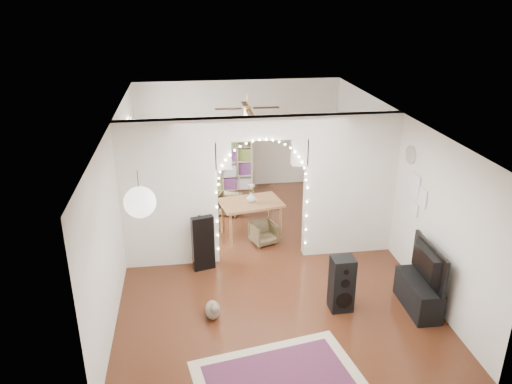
{
  "coord_description": "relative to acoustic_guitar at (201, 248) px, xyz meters",
  "views": [
    {
      "loc": [
        -1.27,
        -8.24,
        4.7
      ],
      "look_at": [
        -0.06,
        0.3,
        1.19
      ],
      "focal_mm": 35.0,
      "sensor_mm": 36.0,
      "label": 1
    }
  ],
  "objects": [
    {
      "name": "ceiling_fan",
      "position": [
        1.14,
        2.25,
        2.02
      ],
      "size": [
        1.1,
        1.1,
        0.3
      ],
      "primitive_type": null,
      "color": "gold",
      "rests_on": "ceiling"
    },
    {
      "name": "wall_front",
      "position": [
        1.14,
        -3.5,
        0.97
      ],
      "size": [
        5.0,
        0.02,
        2.7
      ],
      "primitive_type": "cube",
      "color": "silver",
      "rests_on": "floor"
    },
    {
      "name": "tabby_cat",
      "position": [
        0.11,
        -1.55,
        -0.24
      ],
      "size": [
        0.3,
        0.55,
        0.36
      ],
      "rotation": [
        0.0,
        0.0,
        0.2
      ],
      "color": "brown",
      "rests_on": "floor"
    },
    {
      "name": "fairy_lights",
      "position": [
        1.14,
        0.12,
        1.17
      ],
      "size": [
        1.64,
        0.04,
        1.6
      ],
      "primitive_type": null,
      "color": "#FFEABF",
      "rests_on": "divider_wall"
    },
    {
      "name": "dining_table",
      "position": [
        1.06,
        1.12,
        0.3
      ],
      "size": [
        1.33,
        1.01,
        0.76
      ],
      "rotation": [
        0.0,
        0.0,
        0.19
      ],
      "color": "brown",
      "rests_on": "floor"
    },
    {
      "name": "acoustic_guitar",
      "position": [
        0.0,
        0.0,
        0.0
      ],
      "size": [
        0.37,
        0.2,
        0.88
      ],
      "rotation": [
        0.0,
        0.0,
        -0.23
      ],
      "color": "#B58148",
      "rests_on": "floor"
    },
    {
      "name": "wall_left",
      "position": [
        -1.36,
        0.25,
        0.97
      ],
      "size": [
        0.02,
        7.5,
        2.7
      ],
      "primitive_type": "cube",
      "color": "silver",
      "rests_on": "floor"
    },
    {
      "name": "floor",
      "position": [
        1.14,
        0.25,
        -0.38
      ],
      "size": [
        7.5,
        7.5,
        0.0
      ],
      "primitive_type": "plane",
      "color": "black",
      "rests_on": "ground"
    },
    {
      "name": "window",
      "position": [
        -1.33,
        2.05,
        1.12
      ],
      "size": [
        0.04,
        1.2,
        1.4
      ],
      "primitive_type": "cube",
      "color": "white",
      "rests_on": "wall_left"
    },
    {
      "name": "floor_speaker",
      "position": [
        2.13,
        -1.6,
        0.07
      ],
      "size": [
        0.36,
        0.32,
        0.91
      ],
      "rotation": [
        0.0,
        0.0,
        0.02
      ],
      "color": "black",
      "rests_on": "floor"
    },
    {
      "name": "tv",
      "position": [
        3.34,
        -1.75,
        0.43
      ],
      "size": [
        0.16,
        1.08,
        0.62
      ],
      "primitive_type": "imported",
      "rotation": [
        0.0,
        0.0,
        1.55
      ],
      "color": "black",
      "rests_on": "media_console"
    },
    {
      "name": "guitar_case",
      "position": [
        0.04,
        -0.07,
        0.13
      ],
      "size": [
        0.41,
        0.22,
        1.03
      ],
      "primitive_type": "cube",
      "rotation": [
        0.0,
        0.0,
        0.25
      ],
      "color": "black",
      "rests_on": "floor"
    },
    {
      "name": "wall_clock",
      "position": [
        3.62,
        -0.35,
        1.72
      ],
      "size": [
        0.03,
        0.31,
        0.31
      ],
      "primitive_type": "cylinder",
      "rotation": [
        0.0,
        1.57,
        0.0
      ],
      "color": "white",
      "rests_on": "wall_right"
    },
    {
      "name": "paper_lantern",
      "position": [
        -0.76,
        -2.15,
        1.87
      ],
      "size": [
        0.4,
        0.4,
        0.4
      ],
      "primitive_type": "sphere",
      "color": "white",
      "rests_on": "ceiling"
    },
    {
      "name": "wall_back",
      "position": [
        1.14,
        4.0,
        0.97
      ],
      "size": [
        5.0,
        0.02,
        2.7
      ],
      "primitive_type": "cube",
      "color": "silver",
      "rests_on": "floor"
    },
    {
      "name": "media_console",
      "position": [
        3.34,
        -1.75,
        -0.13
      ],
      "size": [
        0.42,
        1.01,
        0.5
      ],
      "primitive_type": "cube",
      "rotation": [
        0.0,
        0.0,
        -0.02
      ],
      "color": "black",
      "rests_on": "floor"
    },
    {
      "name": "ceiling",
      "position": [
        1.14,
        0.25,
        2.32
      ],
      "size": [
        5.0,
        7.5,
        0.02
      ],
      "primitive_type": "cube",
      "color": "white",
      "rests_on": "wall_back"
    },
    {
      "name": "flower_vase",
      "position": [
        1.06,
        1.12,
        0.47
      ],
      "size": [
        0.21,
        0.21,
        0.19
      ],
      "primitive_type": "imported",
      "rotation": [
        0.0,
        0.0,
        0.19
      ],
      "color": "white",
      "rests_on": "dining_table"
    },
    {
      "name": "dining_chair_left",
      "position": [
        0.72,
        2.26,
        -0.15
      ],
      "size": [
        0.67,
        0.67,
        0.47
      ],
      "primitive_type": "imported",
      "rotation": [
        0.0,
        0.0,
        -0.43
      ],
      "color": "#4C3F26",
      "rests_on": "floor"
    },
    {
      "name": "picture_frames",
      "position": [
        3.62,
        -0.75,
        1.12
      ],
      "size": [
        0.02,
        0.5,
        0.7
      ],
      "primitive_type": null,
      "color": "white",
      "rests_on": "wall_right"
    },
    {
      "name": "bookcase",
      "position": [
        0.69,
        3.75,
        0.38
      ],
      "size": [
        1.53,
        0.72,
        1.53
      ],
      "primitive_type": "cube",
      "rotation": [
        0.0,
        0.0,
        0.24
      ],
      "color": "beige",
      "rests_on": "floor"
    },
    {
      "name": "dining_chair_right",
      "position": [
        1.27,
        0.76,
        -0.17
      ],
      "size": [
        0.6,
        0.6,
        0.43
      ],
      "primitive_type": "imported",
      "rotation": [
        0.0,
        0.0,
        0.36
      ],
      "color": "#4C3F26",
      "rests_on": "floor"
    },
    {
      "name": "divider_wall",
      "position": [
        1.14,
        0.25,
        1.04
      ],
      "size": [
        5.0,
        0.2,
        2.7
      ],
      "color": "silver",
      "rests_on": "floor"
    },
    {
      "name": "wall_right",
      "position": [
        3.64,
        0.25,
        0.97
      ],
      "size": [
        0.02,
        7.5,
        2.7
      ],
      "primitive_type": "cube",
      "color": "silver",
      "rests_on": "floor"
    }
  ]
}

